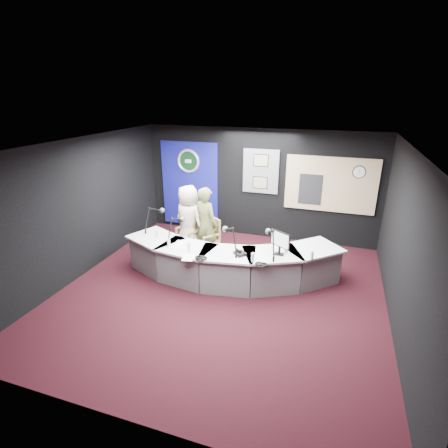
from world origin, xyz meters
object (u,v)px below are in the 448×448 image
(person_woman, at_px, (206,224))
(armchair_right, at_px, (206,239))
(person_man, at_px, (189,221))
(armchair_left, at_px, (189,236))
(broadcast_desk, at_px, (227,262))

(person_woman, bearing_deg, armchair_right, -0.00)
(person_man, height_order, person_woman, person_woman)
(armchair_left, height_order, armchair_right, armchair_right)
(broadcast_desk, relative_size, person_man, 2.69)
(person_man, relative_size, person_woman, 0.98)
(broadcast_desk, height_order, armchair_right, armchair_right)
(person_man, distance_m, person_woman, 0.48)
(armchair_right, relative_size, person_man, 0.57)
(person_man, xyz_separation_m, person_woman, (0.47, -0.10, 0.01))
(broadcast_desk, xyz_separation_m, person_woman, (-0.74, 0.75, 0.47))
(broadcast_desk, relative_size, armchair_left, 5.14)
(armchair_right, bearing_deg, broadcast_desk, -7.02)
(broadcast_desk, bearing_deg, person_man, 144.75)
(armchair_left, xyz_separation_m, armchair_right, (0.47, -0.10, 0.03))
(armchair_right, bearing_deg, person_woman, 0.00)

